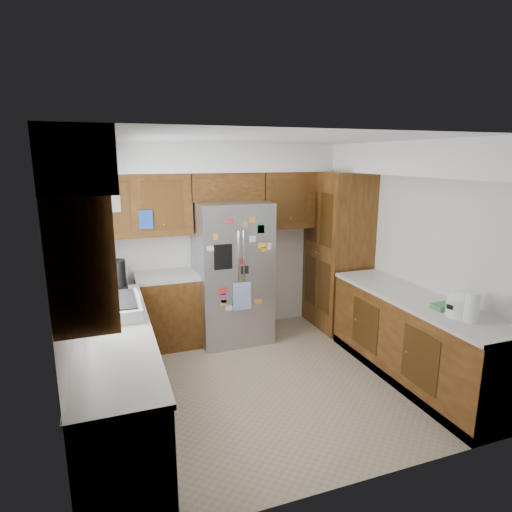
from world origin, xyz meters
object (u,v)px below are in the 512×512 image
at_px(pantry, 337,251).
at_px(paper_towel, 472,307).
at_px(rice_cooker, 461,304).
at_px(fridge, 232,272).

height_order(pantry, paper_towel, pantry).
relative_size(pantry, rice_cooker, 7.86).
distance_m(pantry, fridge, 1.51).
relative_size(pantry, fridge, 1.19).
bearing_deg(fridge, paper_towel, -58.42).
relative_size(fridge, paper_towel, 6.60).
bearing_deg(rice_cooker, paper_towel, -100.95).
distance_m(pantry, paper_towel, 2.34).
height_order(pantry, fridge, pantry).
bearing_deg(rice_cooker, pantry, 89.98).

